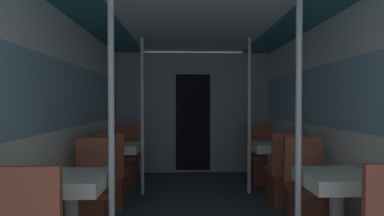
{
  "coord_description": "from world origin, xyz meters",
  "views": [
    {
      "loc": [
        -0.19,
        -1.51,
        1.31
      ],
      "look_at": [
        -0.06,
        2.76,
        1.23
      ],
      "focal_mm": 28.0,
      "sensor_mm": 36.0,
      "label": 1
    }
  ],
  "objects_px": {
    "dining_table_left_0": "(71,191)",
    "support_pole_left_0": "(111,126)",
    "chair_right_far_0": "(309,203)",
    "chair_right_far_1": "(262,165)",
    "chair_left_far_0": "(92,205)",
    "chair_right_near_1": "(284,182)",
    "dining_table_right_0": "(337,189)",
    "chair_left_far_1": "(127,166)",
    "support_pole_right_0": "(298,126)",
    "dining_table_left_1": "(119,153)",
    "support_pole_left_1": "(142,116)",
    "dining_table_right_1": "(272,152)",
    "support_pole_right_1": "(249,116)",
    "chair_left_near_1": "(110,184)"
  },
  "relations": [
    {
      "from": "chair_left_far_0",
      "to": "support_pole_left_1",
      "type": "xyz_separation_m",
      "value": [
        0.33,
        1.3,
        0.82
      ]
    },
    {
      "from": "chair_right_near_1",
      "to": "chair_right_far_1",
      "type": "distance_m",
      "value": 1.07
    },
    {
      "from": "chair_right_far_1",
      "to": "support_pole_left_1",
      "type": "bearing_deg",
      "value": 16.08
    },
    {
      "from": "chair_right_far_0",
      "to": "support_pole_right_0",
      "type": "xyz_separation_m",
      "value": [
        -0.33,
        -0.54,
        0.82
      ]
    },
    {
      "from": "dining_table_left_0",
      "to": "dining_table_left_1",
      "type": "xyz_separation_m",
      "value": [
        0.0,
        1.83,
        0.0
      ]
    },
    {
      "from": "chair_right_far_0",
      "to": "chair_right_far_1",
      "type": "height_order",
      "value": "same"
    },
    {
      "from": "chair_left_near_1",
      "to": "support_pole_left_1",
      "type": "bearing_deg",
      "value": 58.67
    },
    {
      "from": "dining_table_right_0",
      "to": "chair_left_far_1",
      "type": "bearing_deg",
      "value": 132.68
    },
    {
      "from": "support_pole_left_1",
      "to": "dining_table_left_1",
      "type": "bearing_deg",
      "value": -180.0
    },
    {
      "from": "support_pole_left_0",
      "to": "support_pole_left_1",
      "type": "height_order",
      "value": "same"
    },
    {
      "from": "chair_left_far_0",
      "to": "chair_left_far_1",
      "type": "distance_m",
      "value": 1.83
    },
    {
      "from": "chair_left_near_1",
      "to": "dining_table_right_1",
      "type": "height_order",
      "value": "chair_left_near_1"
    },
    {
      "from": "dining_table_left_1",
      "to": "chair_left_near_1",
      "type": "distance_m",
      "value": 0.61
    },
    {
      "from": "support_pole_right_1",
      "to": "chair_left_far_0",
      "type": "bearing_deg",
      "value": -145.08
    },
    {
      "from": "support_pole_left_0",
      "to": "chair_left_far_1",
      "type": "bearing_deg",
      "value": 97.84
    },
    {
      "from": "dining_table_left_1",
      "to": "chair_right_far_0",
      "type": "xyz_separation_m",
      "value": [
        2.18,
        -1.3,
        -0.3
      ]
    },
    {
      "from": "chair_left_far_0",
      "to": "chair_right_far_1",
      "type": "xyz_separation_m",
      "value": [
        2.18,
        1.83,
        0.0
      ]
    },
    {
      "from": "support_pole_left_1",
      "to": "chair_right_near_1",
      "type": "relative_size",
      "value": 2.37
    },
    {
      "from": "dining_table_left_0",
      "to": "chair_left_far_1",
      "type": "height_order",
      "value": "chair_left_far_1"
    },
    {
      "from": "dining_table_left_0",
      "to": "support_pole_left_0",
      "type": "relative_size",
      "value": 0.32
    },
    {
      "from": "support_pole_right_0",
      "to": "chair_right_near_1",
      "type": "relative_size",
      "value": 2.37
    },
    {
      "from": "chair_left_far_0",
      "to": "chair_left_far_1",
      "type": "xyz_separation_m",
      "value": [
        0.0,
        1.83,
        0.0
      ]
    },
    {
      "from": "dining_table_left_0",
      "to": "support_pole_left_0",
      "type": "bearing_deg",
      "value": 0.0
    },
    {
      "from": "chair_left_near_1",
      "to": "support_pole_right_1",
      "type": "relative_size",
      "value": 0.42
    },
    {
      "from": "dining_table_left_0",
      "to": "dining_table_right_1",
      "type": "height_order",
      "value": "same"
    },
    {
      "from": "support_pole_left_1",
      "to": "support_pole_right_1",
      "type": "relative_size",
      "value": 1.0
    },
    {
      "from": "chair_left_far_0",
      "to": "support_pole_right_0",
      "type": "bearing_deg",
      "value": 163.92
    },
    {
      "from": "support_pole_left_0",
      "to": "support_pole_right_0",
      "type": "bearing_deg",
      "value": 0.0
    },
    {
      "from": "support_pole_left_1",
      "to": "support_pole_right_0",
      "type": "height_order",
      "value": "same"
    },
    {
      "from": "support_pole_right_1",
      "to": "chair_right_far_1",
      "type": "bearing_deg",
      "value": 58.67
    },
    {
      "from": "support_pole_left_1",
      "to": "chair_right_far_1",
      "type": "relative_size",
      "value": 2.37
    },
    {
      "from": "support_pole_left_1",
      "to": "dining_table_right_1",
      "type": "xyz_separation_m",
      "value": [
        1.86,
        -0.0,
        -0.53
      ]
    },
    {
      "from": "dining_table_left_1",
      "to": "chair_right_far_1",
      "type": "relative_size",
      "value": 0.77
    },
    {
      "from": "dining_table_left_0",
      "to": "support_pole_left_0",
      "type": "distance_m",
      "value": 0.62
    },
    {
      "from": "chair_left_near_1",
      "to": "support_pole_right_0",
      "type": "height_order",
      "value": "support_pole_right_0"
    },
    {
      "from": "chair_right_far_1",
      "to": "support_pole_right_1",
      "type": "height_order",
      "value": "support_pole_right_1"
    },
    {
      "from": "dining_table_right_0",
      "to": "dining_table_right_1",
      "type": "relative_size",
      "value": 1.0
    },
    {
      "from": "dining_table_right_0",
      "to": "dining_table_left_1",
      "type": "bearing_deg",
      "value": 139.99
    },
    {
      "from": "dining_table_left_1",
      "to": "chair_left_near_1",
      "type": "xyz_separation_m",
      "value": [
        -0.0,
        -0.54,
        -0.3
      ]
    },
    {
      "from": "dining_table_right_0",
      "to": "support_pole_right_1",
      "type": "bearing_deg",
      "value": 100.09
    },
    {
      "from": "dining_table_right_1",
      "to": "dining_table_left_0",
      "type": "bearing_deg",
      "value": -139.99
    },
    {
      "from": "chair_left_far_0",
      "to": "chair_right_near_1",
      "type": "distance_m",
      "value": 2.31
    },
    {
      "from": "chair_right_far_0",
      "to": "chair_right_far_1",
      "type": "xyz_separation_m",
      "value": [
        0.0,
        1.83,
        0.0
      ]
    },
    {
      "from": "chair_left_far_0",
      "to": "chair_left_far_1",
      "type": "height_order",
      "value": "same"
    },
    {
      "from": "chair_left_far_0",
      "to": "chair_right_near_1",
      "type": "bearing_deg",
      "value": -160.78
    },
    {
      "from": "chair_left_far_1",
      "to": "dining_table_left_1",
      "type": "bearing_deg",
      "value": 90.0
    },
    {
      "from": "chair_left_near_1",
      "to": "chair_right_near_1",
      "type": "distance_m",
      "value": 2.18
    },
    {
      "from": "support_pole_left_1",
      "to": "support_pole_left_0",
      "type": "bearing_deg",
      "value": -90.0
    },
    {
      "from": "chair_left_far_0",
      "to": "chair_right_near_1",
      "type": "xyz_separation_m",
      "value": [
        2.18,
        0.76,
        0.0
      ]
    },
    {
      "from": "chair_left_near_1",
      "to": "support_pole_left_1",
      "type": "xyz_separation_m",
      "value": [
        0.33,
        0.54,
        0.82
      ]
    }
  ]
}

